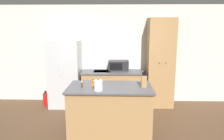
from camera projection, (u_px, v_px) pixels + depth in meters
name	position (u px, v px, depth m)	size (l,w,h in m)	color
wall_back	(114.00, 54.00, 5.92)	(7.20, 0.06, 2.60)	beige
refrigerator	(66.00, 73.00, 5.64)	(0.77, 0.77, 1.70)	#B7BABC
back_counter	(113.00, 88.00, 5.75)	(1.61, 0.66, 0.90)	#9E7547
pantry_cabinet	(160.00, 63.00, 5.59)	(0.66, 0.63, 2.25)	#9E7547
kitchen_island	(110.00, 109.00, 4.27)	(1.61, 0.92, 0.91)	#9E7547
microwave	(119.00, 65.00, 5.75)	(0.52, 0.35, 0.26)	#232326
knife_block	(144.00, 81.00, 4.11)	(0.10, 0.09, 0.32)	#9E7547
spice_bottle_tall_dark	(82.00, 85.00, 4.09)	(0.04, 0.04, 0.12)	#563319
spice_bottle_short_red	(93.00, 84.00, 4.17)	(0.06, 0.06, 0.09)	orange
spice_bottle_amber_oil	(94.00, 82.00, 4.34)	(0.06, 0.06, 0.10)	gold
kettle	(98.00, 85.00, 3.91)	(0.16, 0.16, 0.21)	white
fire_extinguisher	(46.00, 99.00, 5.70)	(0.14, 0.14, 0.40)	red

